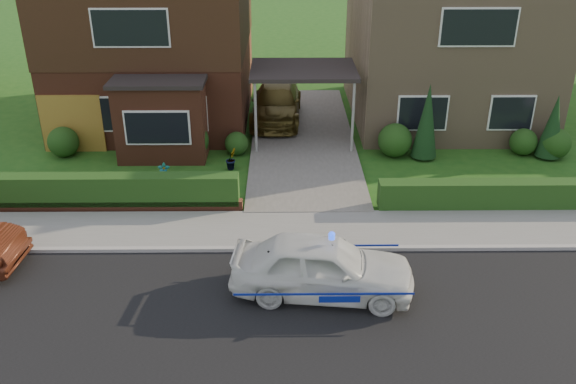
{
  "coord_description": "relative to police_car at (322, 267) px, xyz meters",
  "views": [
    {
      "loc": [
        -0.76,
        -10.58,
        8.49
      ],
      "look_at": [
        -0.63,
        3.5,
        1.51
      ],
      "focal_mm": 38.0,
      "sensor_mm": 36.0,
      "label": 1
    }
  ],
  "objects": [
    {
      "name": "driveway",
      "position": [
        -0.14,
        9.8,
        -0.66
      ],
      "size": [
        3.8,
        12.0,
        0.12
      ],
      "primitive_type": "cube",
      "color": "#666059",
      "rests_on": "ground"
    },
    {
      "name": "road",
      "position": [
        -0.14,
        -1.2,
        -0.72
      ],
      "size": [
        60.0,
        6.0,
        0.02
      ],
      "primitive_type": "cube",
      "color": "black",
      "rests_on": "ground"
    },
    {
      "name": "potted_plant_b",
      "position": [
        -2.64,
        7.11,
        -0.35
      ],
      "size": [
        0.5,
        0.47,
        0.73
      ],
      "primitive_type": "imported",
      "rotation": [
        0.0,
        0.0,
        1.11
      ],
      "color": "gray",
      "rests_on": "ground"
    },
    {
      "name": "garage_door",
      "position": [
        -8.39,
        8.76,
        0.33
      ],
      "size": [
        2.2,
        0.1,
        2.1
      ],
      "primitive_type": "cube",
      "color": "brown",
      "rests_on": "ground"
    },
    {
      "name": "house_left",
      "position": [
        -5.93,
        12.7,
        3.09
      ],
      "size": [
        7.5,
        9.53,
        7.25
      ],
      "color": "brown",
      "rests_on": "ground"
    },
    {
      "name": "sidewalk",
      "position": [
        -0.14,
        2.9,
        -0.67
      ],
      "size": [
        60.0,
        2.0,
        0.1
      ],
      "primitive_type": "cube",
      "color": "slate",
      "rests_on": "ground"
    },
    {
      "name": "ground",
      "position": [
        -0.14,
        -1.2,
        -0.72
      ],
      "size": [
        120.0,
        120.0,
        0.0
      ],
      "primitive_type": "plane",
      "color": "#1C4E15",
      "rests_on": "ground"
    },
    {
      "name": "house_right",
      "position": [
        5.66,
        12.79,
        2.94
      ],
      "size": [
        7.5,
        8.06,
        7.25
      ],
      "color": "#987C5D",
      "rests_on": "ground"
    },
    {
      "name": "police_car",
      "position": [
        0.0,
        0.0,
        0.0
      ],
      "size": [
        3.88,
        4.38,
        1.6
      ],
      "rotation": [
        0.0,
        0.0,
        1.46
      ],
      "color": "silver",
      "rests_on": "ground"
    },
    {
      "name": "hedge_right",
      "position": [
        5.66,
        4.15,
        -0.72
      ],
      "size": [
        7.5,
        0.55,
        0.8
      ],
      "primitive_type": "cube",
      "color": "#1D3D13",
      "rests_on": "ground"
    },
    {
      "name": "hedge_left",
      "position": [
        -5.94,
        4.25,
        -0.72
      ],
      "size": [
        7.5,
        0.55,
        0.9
      ],
      "primitive_type": "cube",
      "color": "#1D3D13",
      "rests_on": "ground"
    },
    {
      "name": "conifer_b",
      "position": [
        8.46,
        8.0,
        0.38
      ],
      "size": [
        0.9,
        0.9,
        2.2
      ],
      "primitive_type": "cone",
      "color": "black",
      "rests_on": "ground"
    },
    {
      "name": "shrub_right_far",
      "position": [
        8.66,
        8.0,
        -0.18
      ],
      "size": [
        1.08,
        1.08,
        1.08
      ],
      "primitive_type": "sphere",
      "color": "#1D3D13",
      "rests_on": "ground"
    },
    {
      "name": "potted_plant_c",
      "position": [
        -5.01,
        4.8,
        -0.29
      ],
      "size": [
        0.5,
        0.5,
        0.85
      ],
      "primitive_type": "imported",
      "rotation": [
        0.0,
        0.0,
        1.62
      ],
      "color": "gray",
      "rests_on": "ground"
    },
    {
      "name": "potted_plant_a",
      "position": [
        -4.68,
        5.88,
        -0.36
      ],
      "size": [
        0.42,
        0.32,
        0.73
      ],
      "primitive_type": "imported",
      "rotation": [
        0.0,
        0.0,
        0.18
      ],
      "color": "gray",
      "rests_on": "ground"
    },
    {
      "name": "shrub_left_far",
      "position": [
        -8.64,
        8.3,
        -0.18
      ],
      "size": [
        1.08,
        1.08,
        1.08
      ],
      "primitive_type": "sphere",
      "color": "#1D3D13",
      "rests_on": "ground"
    },
    {
      "name": "shrub_left_mid",
      "position": [
        -4.14,
        8.1,
        -0.06
      ],
      "size": [
        1.32,
        1.32,
        1.32
      ],
      "primitive_type": "sphere",
      "color": "#1D3D13",
      "rests_on": "ground"
    },
    {
      "name": "shrub_right_mid",
      "position": [
        7.66,
        8.3,
        -0.24
      ],
      "size": [
        0.96,
        0.96,
        0.96
      ],
      "primitive_type": "sphere",
      "color": "#1D3D13",
      "rests_on": "ground"
    },
    {
      "name": "shrub_right_near",
      "position": [
        3.06,
        8.2,
        -0.12
      ],
      "size": [
        1.2,
        1.2,
        1.2
      ],
      "primitive_type": "sphere",
      "color": "#1D3D13",
      "rests_on": "ground"
    },
    {
      "name": "kerb",
      "position": [
        -0.14,
        1.85,
        -0.66
      ],
      "size": [
        60.0,
        0.16,
        0.12
      ],
      "primitive_type": "cube",
      "color": "#9E9993",
      "rests_on": "ground"
    },
    {
      "name": "dwarf_wall",
      "position": [
        -5.94,
        4.1,
        -0.54
      ],
      "size": [
        7.7,
        0.25,
        0.36
      ],
      "primitive_type": "cube",
      "color": "brown",
      "rests_on": "ground"
    },
    {
      "name": "driveway_car",
      "position": [
        -1.14,
        11.81,
        0.09
      ],
      "size": [
        2.17,
        4.82,
        1.37
      ],
      "primitive_type": "imported",
      "rotation": [
        0.0,
        0.0,
        -0.05
      ],
      "color": "brown",
      "rests_on": "driveway"
    },
    {
      "name": "conifer_a",
      "position": [
        4.06,
        8.0,
        0.58
      ],
      "size": [
        0.9,
        0.9,
        2.6
      ],
      "primitive_type": "cone",
      "color": "black",
      "rests_on": "ground"
    },
    {
      "name": "shrub_left_near",
      "position": [
        -2.54,
        8.4,
        -0.3
      ],
      "size": [
        0.84,
        0.84,
        0.84
      ],
      "primitive_type": "sphere",
      "color": "#1D3D13",
      "rests_on": "ground"
    },
    {
      "name": "carport_link",
      "position": [
        -0.14,
        9.75,
        1.94
      ],
      "size": [
        3.8,
        3.0,
        2.77
      ],
      "color": "black",
      "rests_on": "ground"
    }
  ]
}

